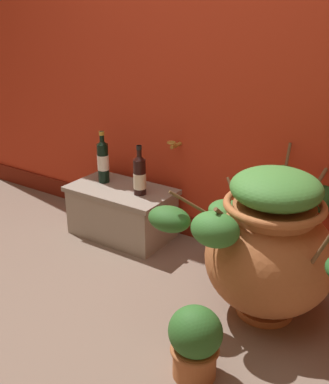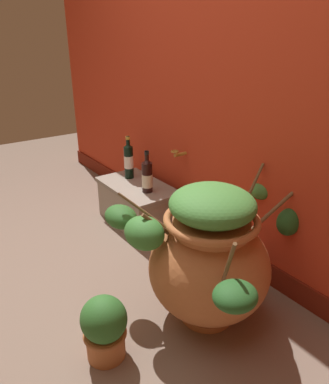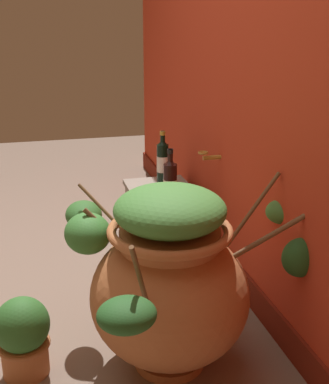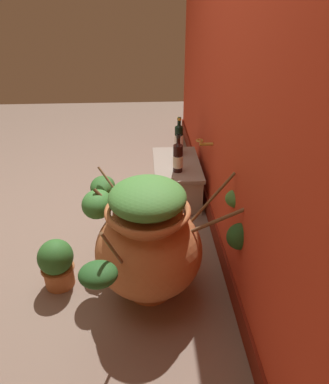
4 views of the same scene
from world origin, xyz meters
name	(u,v)px [view 2 (image 2 of 4)]	position (x,y,z in m)	size (l,w,h in m)	color
ground_plane	(59,297)	(0.00, 0.00, 0.00)	(7.00, 7.00, 0.00)	#7A6656
back_wall	(222,54)	(0.00, 1.20, 1.29)	(4.40, 0.33, 2.60)	red
terracotta_urn	(208,256)	(0.60, 0.60, 0.38)	(0.96, 0.97, 0.75)	#B26638
stone_ledge	(138,202)	(-0.50, 0.86, 0.18)	(0.68, 0.39, 0.33)	#9E9384
wine_bottle_left	(129,160)	(-0.67, 0.89, 0.48)	(0.07, 0.07, 0.34)	black
wine_bottle_middle	(147,176)	(-0.35, 0.86, 0.46)	(0.08, 0.08, 0.31)	black
potted_shrub	(104,327)	(0.53, 0.04, 0.17)	(0.22, 0.21, 0.33)	#B26638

